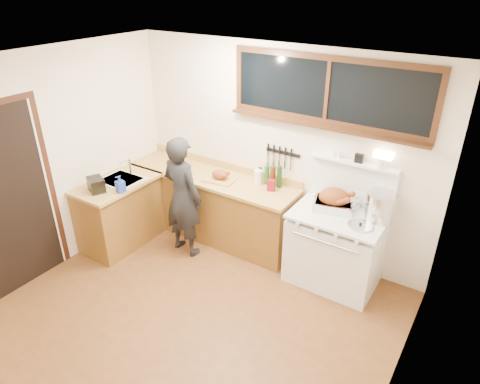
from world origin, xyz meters
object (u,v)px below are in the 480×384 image
Objects in this scene: vintage_stove at (336,246)px; man at (183,197)px; roast_turkey at (334,200)px; cutting_board at (220,176)px.

vintage_stove reaches higher than man.
man is at bearing -162.16° from roast_turkey.
vintage_stove is at bearing 14.51° from man.
cutting_board is at bearing 62.17° from man.
man is at bearing -165.49° from vintage_stove.
man reaches higher than cutting_board.
cutting_board is (-1.61, -0.01, 0.48)m from vintage_stove.
vintage_stove is 1.68m from cutting_board.
cutting_board is at bearing -179.54° from vintage_stove.
roast_turkey is (1.50, 0.10, 0.05)m from cutting_board.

